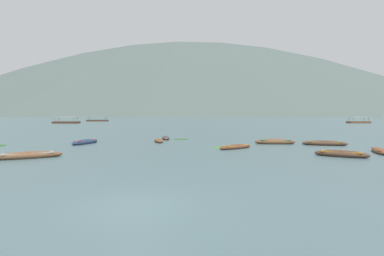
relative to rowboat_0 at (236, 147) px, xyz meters
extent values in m
plane|color=#476066|center=(-4.64, 1483.64, -0.14)|extent=(6000.00, 6000.00, 0.00)
cone|color=slate|center=(-1057.44, 1699.33, 279.29)|extent=(2061.79, 2061.79, 558.86)
cone|color=slate|center=(-635.55, 1507.45, 206.71)|extent=(1684.16, 1684.16, 413.71)
cone|color=#4C5B56|center=(-108.48, 1755.87, 308.88)|extent=(2663.04, 2663.04, 618.05)
cone|color=slate|center=(513.64, 1778.11, 264.13)|extent=(1532.23, 1532.23, 528.55)
ellipsoid|color=brown|center=(0.00, 0.00, -0.01)|extent=(3.47, 3.23, 0.45)
cube|color=orange|center=(0.00, 0.00, 0.13)|extent=(2.50, 2.33, 0.05)
cube|color=brown|center=(0.00, 0.00, 0.18)|extent=(0.51, 0.56, 0.04)
ellipsoid|color=#4C3323|center=(8.91, 3.30, 0.03)|extent=(4.34, 1.98, 0.58)
cube|color=olive|center=(8.91, 3.30, 0.20)|extent=(3.12, 1.43, 0.05)
cube|color=#4C3323|center=(8.91, 3.30, 0.25)|extent=(0.24, 0.80, 0.04)
ellipsoid|color=navy|center=(-14.91, 3.27, 0.03)|extent=(1.91, 3.91, 0.58)
cube|color=#B22D28|center=(-14.91, 3.27, 0.20)|extent=(1.37, 2.81, 0.05)
cube|color=navy|center=(-14.91, 3.27, 0.25)|extent=(0.65, 0.25, 0.04)
ellipsoid|color=#4C3323|center=(-7.57, 9.56, -0.01)|extent=(1.56, 3.75, 0.43)
cube|color=#28519E|center=(-7.57, 9.56, 0.12)|extent=(1.13, 2.70, 0.05)
cube|color=#4C3323|center=(-7.57, 9.56, 0.17)|extent=(0.60, 0.19, 0.04)
ellipsoid|color=#4C3323|center=(6.99, -4.52, 0.03)|extent=(3.68, 2.67, 0.57)
cube|color=orange|center=(6.99, -4.52, 0.20)|extent=(2.65, 1.92, 0.05)
cube|color=#4C3323|center=(6.99, -4.52, 0.25)|extent=(0.44, 0.75, 0.04)
ellipsoid|color=brown|center=(-14.60, -6.50, 0.03)|extent=(4.20, 3.16, 0.57)
cube|color=#B7B2A3|center=(-14.60, -6.50, 0.20)|extent=(3.03, 2.27, 0.05)
cube|color=brown|center=(-14.60, -6.50, 0.25)|extent=(0.45, 0.65, 0.04)
ellipsoid|color=brown|center=(4.42, 4.39, 0.05)|extent=(4.11, 1.21, 0.66)
cube|color=#197A56|center=(4.42, 4.39, 0.25)|extent=(2.96, 0.87, 0.05)
cube|color=brown|center=(4.42, 4.39, 0.30)|extent=(0.08, 0.81, 0.04)
ellipsoid|color=brown|center=(-7.79, 5.75, -0.02)|extent=(1.73, 3.36, 0.43)
cube|color=orange|center=(-7.79, 5.75, 0.11)|extent=(1.25, 2.42, 0.05)
cube|color=brown|center=(-7.79, 5.75, 0.16)|extent=(0.58, 0.24, 0.04)
ellipsoid|color=brown|center=(10.85, -2.36, 0.00)|extent=(1.79, 3.55, 0.48)
cube|color=#B22D28|center=(10.85, -2.36, 0.15)|extent=(1.29, 2.55, 0.05)
cube|color=brown|center=(10.85, -2.36, 0.20)|extent=(0.57, 0.24, 0.04)
cube|color=#4C3323|center=(-53.30, 75.31, 0.13)|extent=(9.03, 3.45, 0.90)
cylinder|color=#4C4742|center=(-49.86, 76.55, 1.25)|extent=(0.10, 0.10, 1.80)
cylinder|color=#4C4742|center=(-49.89, 74.00, 1.25)|extent=(0.10, 0.10, 1.80)
cylinder|color=#4C4742|center=(-56.70, 76.62, 1.25)|extent=(0.10, 0.10, 1.80)
cylinder|color=#4C4742|center=(-56.73, 74.07, 1.25)|extent=(0.10, 0.10, 1.80)
cube|color=beige|center=(-53.30, 75.31, 2.15)|extent=(7.59, 2.90, 0.12)
cube|color=#4C3323|center=(-55.79, 111.11, 0.13)|extent=(10.52, 5.59, 0.90)
cylinder|color=#4C4742|center=(-59.24, 108.99, 1.25)|extent=(0.10, 0.10, 1.80)
cylinder|color=#4C4742|center=(-59.79, 111.75, 1.25)|extent=(0.10, 0.10, 1.80)
cylinder|color=#4C4742|center=(-51.79, 110.47, 1.25)|extent=(0.10, 0.10, 1.80)
cylinder|color=#4C4742|center=(-52.35, 113.24, 1.25)|extent=(0.10, 0.10, 1.80)
cube|color=#9E998E|center=(-55.79, 111.11, 2.15)|extent=(8.84, 4.70, 0.12)
cube|color=brown|center=(52.86, 83.63, 0.13)|extent=(8.61, 4.51, 0.90)
cylinder|color=#4C4742|center=(50.05, 81.92, 1.25)|extent=(0.10, 0.10, 1.80)
cylinder|color=#4C4742|center=(49.59, 84.05, 1.25)|extent=(0.10, 0.10, 1.80)
cylinder|color=#4C4742|center=(56.13, 83.21, 1.25)|extent=(0.10, 0.10, 1.80)
cylinder|color=#4C4742|center=(55.68, 85.35, 1.25)|extent=(0.10, 0.10, 1.80)
cube|color=beige|center=(52.86, 83.63, 2.15)|extent=(7.23, 3.79, 0.12)
ellipsoid|color=#477033|center=(-1.19, 0.50, -0.14)|extent=(2.55, 2.66, 0.14)
ellipsoid|color=#2D5628|center=(-5.64, 9.26, -0.14)|extent=(2.68, 2.65, 0.14)
camera|label=1|loc=(-2.42, -25.26, 2.76)|focal=26.93mm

